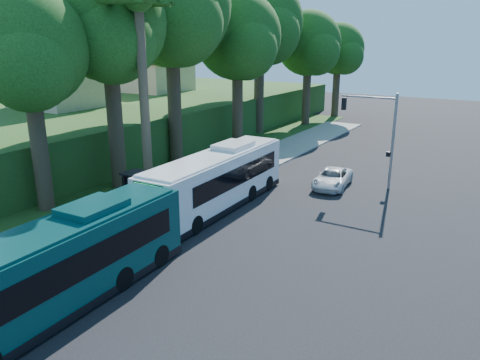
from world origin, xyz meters
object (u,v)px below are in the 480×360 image
Objects in this scene: bus_shelter at (145,184)px; white_bus at (217,179)px; pickup at (332,178)px; teal_bus at (59,265)px.

bus_shelter is 0.24× the size of white_bus.
white_bus is 9.53m from pickup.
pickup is (4.87, 8.10, -1.24)m from white_bus.
bus_shelter is at bearing 112.13° from teal_bus.
bus_shelter is at bearing -133.78° from pickup.
pickup is at bearing 57.47° from white_bus.
bus_shelter is 0.24× the size of teal_bus.
bus_shelter is at bearing -140.32° from white_bus.
bus_shelter is 0.66× the size of pickup.
teal_bus is at bearing -65.47° from bus_shelter.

